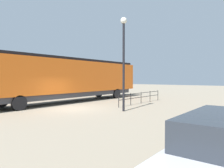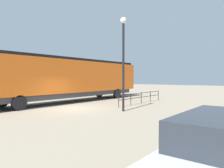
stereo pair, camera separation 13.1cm
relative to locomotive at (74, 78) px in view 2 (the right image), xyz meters
The scene contains 4 objects.
ground_plane 5.51m from the locomotive, 43.31° to the right, with size 120.00×120.00×0.00m, color gray.
locomotive is the anchor object (origin of this frame).
lamp_post 7.94m from the locomotive, 15.75° to the right, with size 0.45×0.45×6.54m.
platform_fence 6.85m from the locomotive, 24.25° to the left, with size 0.05×7.08×1.05m.
Camera 2 is at (12.36, -10.89, 2.32)m, focal length 34.22 mm.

